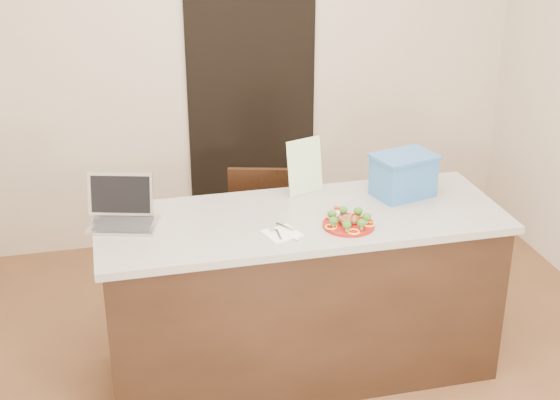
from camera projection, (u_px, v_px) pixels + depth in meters
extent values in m
plane|color=brown|center=(312.00, 395.00, 4.07)|extent=(4.00, 4.00, 0.00)
plane|color=beige|center=(236.00, 54.00, 5.31)|extent=(4.00, 0.00, 4.00)
cube|color=black|center=(252.00, 103.00, 5.45)|extent=(0.90, 0.02, 2.00)
cube|color=black|center=(301.00, 298.00, 4.12)|extent=(2.00, 0.70, 0.88)
cube|color=beige|center=(302.00, 219.00, 3.93)|extent=(2.06, 0.76, 0.04)
cylinder|color=maroon|center=(348.00, 225.00, 3.81)|extent=(0.26, 0.26, 0.02)
torus|color=maroon|center=(349.00, 224.00, 3.81)|extent=(0.25, 0.25, 0.01)
sphere|color=brown|center=(349.00, 220.00, 3.80)|extent=(0.04, 0.04, 0.04)
sphere|color=brown|center=(355.00, 221.00, 3.79)|extent=(0.04, 0.04, 0.04)
sphere|color=brown|center=(354.00, 219.00, 3.81)|extent=(0.04, 0.04, 0.04)
sphere|color=brown|center=(350.00, 217.00, 3.83)|extent=(0.04, 0.04, 0.04)
sphere|color=brown|center=(345.00, 218.00, 3.83)|extent=(0.04, 0.04, 0.04)
sphere|color=brown|center=(342.00, 219.00, 3.81)|extent=(0.04, 0.04, 0.04)
sphere|color=brown|center=(343.00, 221.00, 3.78)|extent=(0.04, 0.04, 0.04)
sphere|color=brown|center=(347.00, 223.00, 3.77)|extent=(0.04, 0.04, 0.04)
ellipsoid|color=#215015|center=(332.00, 214.00, 3.83)|extent=(0.05, 0.05, 0.04)
ellipsoid|color=#215015|center=(333.00, 221.00, 3.76)|extent=(0.05, 0.05, 0.04)
ellipsoid|color=#215015|center=(347.00, 225.00, 3.71)|extent=(0.05, 0.05, 0.04)
ellipsoid|color=#215015|center=(362.00, 223.00, 3.73)|extent=(0.05, 0.05, 0.04)
ellipsoid|color=#215015|center=(367.00, 217.00, 3.80)|extent=(0.05, 0.05, 0.04)
ellipsoid|color=#215015|center=(358.00, 211.00, 3.86)|extent=(0.05, 0.05, 0.04)
ellipsoid|color=#215015|center=(343.00, 210.00, 3.87)|extent=(0.05, 0.05, 0.04)
torus|color=#FFA61A|center=(333.00, 217.00, 3.87)|extent=(0.06, 0.06, 0.01)
torus|color=#FFA61A|center=(331.00, 227.00, 3.76)|extent=(0.06, 0.06, 0.01)
torus|color=#FFA61A|center=(354.00, 232.00, 3.72)|extent=(0.06, 0.06, 0.01)
torus|color=#FFA61A|center=(369.00, 224.00, 3.79)|extent=(0.06, 0.06, 0.01)
torus|color=#FFA61A|center=(356.00, 215.00, 3.89)|extent=(0.06, 0.06, 0.01)
cube|color=white|center=(282.00, 233.00, 3.73)|extent=(0.19, 0.19, 0.01)
cube|color=silver|center=(279.00, 235.00, 3.71)|extent=(0.01, 0.11, 0.00)
cube|color=silver|center=(276.00, 229.00, 3.76)|extent=(0.03, 0.05, 0.00)
cube|color=white|center=(290.00, 236.00, 3.69)|extent=(0.07, 0.09, 0.01)
cube|color=silver|center=(285.00, 227.00, 3.79)|extent=(0.08, 0.11, 0.00)
cylinder|color=white|center=(336.00, 216.00, 3.85)|extent=(0.04, 0.04, 0.06)
cylinder|color=white|center=(336.00, 210.00, 3.84)|extent=(0.02, 0.02, 0.01)
cylinder|color=red|center=(337.00, 208.00, 3.83)|extent=(0.03, 0.03, 0.01)
cylinder|color=red|center=(336.00, 217.00, 3.85)|extent=(0.04, 0.04, 0.02)
cube|color=#B4B4B9|center=(123.00, 225.00, 3.81)|extent=(0.37, 0.31, 0.01)
cube|color=#B4B4B9|center=(120.00, 194.00, 3.87)|extent=(0.33, 0.14, 0.21)
cube|color=black|center=(120.00, 194.00, 3.86)|extent=(0.30, 0.12, 0.18)
cube|color=#2A2A2C|center=(123.00, 224.00, 3.80)|extent=(0.31, 0.23, 0.00)
cube|color=white|center=(305.00, 166.00, 4.14)|extent=(0.21, 0.11, 0.30)
cube|color=#2B5D9D|center=(403.00, 177.00, 4.13)|extent=(0.34, 0.28, 0.21)
cube|color=#2B5D9D|center=(405.00, 156.00, 4.08)|extent=(0.37, 0.31, 0.02)
cube|color=black|center=(267.00, 250.00, 4.69)|extent=(0.47, 0.47, 0.04)
cube|color=black|center=(260.00, 202.00, 4.75)|extent=(0.38, 0.13, 0.44)
cylinder|color=black|center=(246.00, 296.00, 4.59)|extent=(0.03, 0.03, 0.41)
cylinder|color=black|center=(300.00, 290.00, 4.66)|extent=(0.03, 0.03, 0.41)
cylinder|color=black|center=(235.00, 270.00, 4.88)|extent=(0.03, 0.03, 0.41)
cylinder|color=black|center=(286.00, 264.00, 4.95)|extent=(0.03, 0.03, 0.41)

